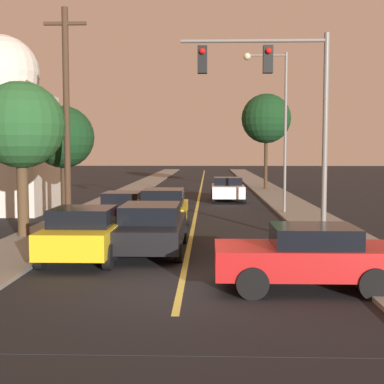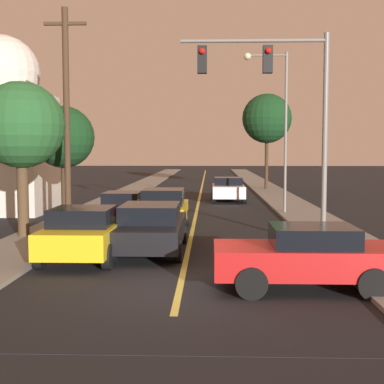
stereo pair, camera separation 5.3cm
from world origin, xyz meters
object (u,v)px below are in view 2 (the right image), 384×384
at_px(streetlamp_right, 276,111).
at_px(tree_left_near, 21,126).
at_px(car_near_lane_front, 151,227).
at_px(car_outer_lane_front, 84,233).
at_px(car_outer_lane_second, 123,209).
at_px(car_near_lane_second, 164,210).
at_px(car_far_oncoming, 228,189).
at_px(traffic_signal_mast, 281,95).
at_px(domed_building_left, 4,130).
at_px(car_crossing_right, 307,256).
at_px(tree_right_near, 267,119).
at_px(tree_left_far, 63,138).
at_px(utility_pole_left, 67,117).

xyz_separation_m(streetlamp_right, tree_left_near, (-10.11, -7.89, -1.08)).
relative_size(car_near_lane_front, car_outer_lane_front, 1.25).
bearing_deg(car_outer_lane_second, car_near_lane_second, -29.10).
height_order(car_far_oncoming, traffic_signal_mast, traffic_signal_mast).
distance_m(car_outer_lane_front, traffic_signal_mast, 7.87).
bearing_deg(car_outer_lane_front, domed_building_left, 120.17).
xyz_separation_m(car_outer_lane_front, streetlamp_right, (6.99, 11.66, 4.37)).
height_order(car_outer_lane_front, car_crossing_right, car_outer_lane_front).
distance_m(car_near_lane_second, car_crossing_right, 10.01).
relative_size(tree_right_near, domed_building_left, 0.84).
relative_size(car_near_lane_second, car_outer_lane_front, 1.05).
bearing_deg(traffic_signal_mast, car_near_lane_second, 141.68).
xyz_separation_m(car_near_lane_front, tree_left_far, (-4.57, 6.59, 2.99)).
xyz_separation_m(car_crossing_right, tree_left_far, (-8.68, 11.04, 3.00)).
height_order(car_near_lane_front, traffic_signal_mast, traffic_signal_mast).
xyz_separation_m(car_near_lane_front, utility_pole_left, (-3.58, 3.52, 3.70)).
bearing_deg(car_outer_lane_front, tree_left_near, 129.67).
relative_size(car_far_oncoming, utility_pole_left, 0.47).
xyz_separation_m(tree_left_near, tree_left_far, (0.37, 4.17, -0.32)).
xyz_separation_m(tree_left_near, tree_right_near, (11.38, 24.25, 1.66)).
relative_size(car_crossing_right, domed_building_left, 0.47).
relative_size(car_far_oncoming, traffic_signal_mast, 0.56).
distance_m(car_near_lane_second, streetlamp_right, 8.79).
distance_m(car_crossing_right, traffic_signal_mast, 7.21).
bearing_deg(traffic_signal_mast, streetlamp_right, 83.92).
height_order(car_outer_lane_second, traffic_signal_mast, traffic_signal_mast).
relative_size(car_near_lane_second, domed_building_left, 0.47).
bearing_deg(car_near_lane_second, utility_pole_left, -162.10).
relative_size(utility_pole_left, tree_left_far, 1.67).
bearing_deg(utility_pole_left, domed_building_left, 126.22).
bearing_deg(tree_left_near, car_crossing_right, -37.17).
distance_m(car_near_lane_second, tree_left_near, 6.34).
distance_m(traffic_signal_mast, domed_building_left, 15.96).
bearing_deg(car_near_lane_second, car_crossing_right, -65.77).
relative_size(car_near_lane_front, domed_building_left, 0.56).
height_order(streetlamp_right, tree_left_near, streetlamp_right).
height_order(car_near_lane_front, tree_left_far, tree_left_far).
xyz_separation_m(traffic_signal_mast, tree_right_near, (2.22, 25.32, 0.69)).
bearing_deg(domed_building_left, tree_left_far, -43.71).
distance_m(car_outer_lane_front, streetlamp_right, 14.28).
height_order(streetlamp_right, tree_left_far, streetlamp_right).
bearing_deg(car_far_oncoming, tree_right_near, -109.34).
bearing_deg(car_outer_lane_second, car_outer_lane_front, -90.00).
bearing_deg(utility_pole_left, traffic_signal_mast, -15.57).
xyz_separation_m(car_near_lane_front, streetlamp_right, (5.17, 10.31, 4.38)).
bearing_deg(car_outer_lane_second, car_near_lane_front, -72.23).
height_order(car_near_lane_front, car_near_lane_second, car_near_lane_second).
xyz_separation_m(car_near_lane_second, tree_left_near, (-4.94, -2.26, 3.27)).
xyz_separation_m(traffic_signal_mast, domed_building_left, (-12.98, 9.25, -0.78)).
distance_m(traffic_signal_mast, streetlamp_right, 9.01).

